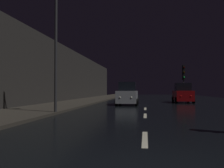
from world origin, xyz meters
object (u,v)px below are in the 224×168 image
streetlamp_overhead (63,27)px  traffic_light_far_right (184,75)px  car_approaching_headlights (128,94)px  car_parked_right_far (183,94)px

streetlamp_overhead → traffic_light_far_right: bearing=62.2°
traffic_light_far_right → streetlamp_overhead: size_ratio=0.60×
car_approaching_headlights → car_parked_right_far: (5.74, 4.71, 0.01)m
streetlamp_overhead → car_parked_right_far: size_ratio=1.80×
traffic_light_far_right → car_approaching_headlights: 11.33m
traffic_light_far_right → car_approaching_headlights: traffic_light_far_right is taller
traffic_light_far_right → streetlamp_overhead: bearing=-37.0°
streetlamp_overhead → car_parked_right_far: 16.84m
traffic_light_far_right → car_parked_right_far: size_ratio=1.08×
car_approaching_headlights → car_parked_right_far: bearing=129.4°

